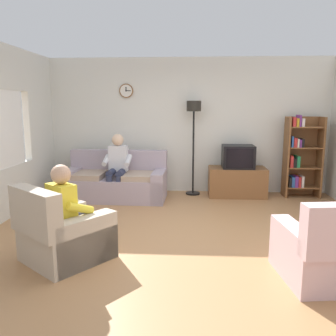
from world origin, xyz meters
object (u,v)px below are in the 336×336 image
Objects in this scene: tv at (238,157)px; tv_stand at (237,182)px; person_in_left_armchair at (69,208)px; floor_lamp at (194,122)px; person_on_couch at (117,163)px; armchair_near_bookshelf at (325,254)px; armchair_near_window at (64,236)px; couch at (116,182)px; bookshelf at (300,156)px.

tv_stand is at bearing 90.00° from tv.
tv_stand is 0.98× the size of person_in_left_armchair.
floor_lamp reaches higher than person_on_couch.
armchair_near_bookshelf is at bearing -69.50° from floor_lamp.
armchair_near_bookshelf is (1.29, -3.46, -1.16)m from floor_lamp.
person_on_couch is at bearing 88.03° from armchair_near_window.
couch is 1.97× the size of armchair_near_bookshelf.
tv_stand is at bearing 52.14° from person_in_left_armchair.
tv_stand is (2.34, 0.33, -0.03)m from couch.
tv is 3.87m from armchair_near_window.
person_in_left_armchair reaches higher than tv.
tv reaches higher than armchair_near_window.
tv_stand is at bearing 7.96° from couch.
armchair_near_bookshelf is at bearing -82.64° from tv.
tv is at bearing 97.36° from armchair_near_bookshelf.
tv_stand is 0.50m from tv.
bookshelf is 1.42× the size of person_in_left_armchair.
couch is 1.04× the size of floor_lamp.
person_in_left_armchair is (-1.45, -3.08, -0.85)m from floor_lamp.
person_in_left_armchair is at bearing -90.79° from person_on_couch.
armchair_near_window is (-0.03, -2.72, -0.02)m from couch.
person_on_couch is at bearing -171.71° from bookshelf.
couch is 4.10m from armchair_near_bookshelf.
tv_stand is at bearing 97.31° from armchair_near_bookshelf.
bookshelf reaches higher than armchair_near_bookshelf.
armchair_near_window is at bearing -127.87° from person_in_left_armchair.
armchair_near_bookshelf is at bearing -102.61° from bookshelf.
person_on_couch is at bearing -169.14° from tv_stand.
bookshelf is at bearing 41.15° from armchair_near_window.
tv_stand is at bearing -6.55° from floor_lamp.
armchair_near_window is (-2.37, -3.02, -0.50)m from tv.
couch is at bearing -172.04° from tv_stand.
bookshelf is at bearing 77.39° from armchair_near_bookshelf.
bookshelf is at bearing 6.40° from couch.
bookshelf is 0.86× the size of floor_lamp.
tv_stand is 0.59× the size of floor_lamp.
armchair_near_window is (-1.51, -3.15, -1.16)m from floor_lamp.
couch is 2.72m from armchair_near_window.
floor_lamp is at bearing 179.18° from bookshelf.
floor_lamp is at bearing 64.73° from person_in_left_armchair.
armchair_near_bookshelf is 0.79× the size of person_on_couch.
armchair_near_bookshelf is at bearing -47.16° from person_on_couch.
floor_lamp reaches higher than tv_stand.
couch is 1.72× the size of person_in_left_armchair.
armchair_near_bookshelf is at bearing -82.69° from tv_stand.
tv is (-0.00, -0.02, 0.50)m from tv_stand.
tv_stand is 2.36m from person_on_couch.
tv is 0.38× the size of bookshelf.
floor_lamp reaches higher than tv.
floor_lamp is (-0.86, 0.10, 1.17)m from tv_stand.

